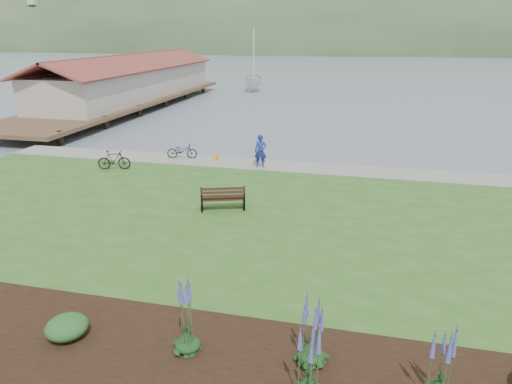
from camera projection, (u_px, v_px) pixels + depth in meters
ground at (254, 219)px, 19.64m from camera, size 600.00×600.00×0.00m
lawn at (242, 233)px, 17.74m from camera, size 34.00×20.00×0.40m
shoreline_path at (282, 166)px, 25.84m from camera, size 34.00×2.20×0.03m
garden_bed at (282, 384)px, 9.86m from camera, size 24.00×4.40×0.04m
far_hillside at (411, 53)px, 171.31m from camera, size 580.00×80.00×38.00m
pier_pavilion at (131, 81)px, 48.36m from camera, size 8.00×36.00×5.40m
park_bench at (223, 198)px, 19.31m from camera, size 1.99×1.30×1.15m
person at (261, 148)px, 25.28m from camera, size 0.86×0.66×2.18m
bicycle_a at (182, 151)px, 27.29m from camera, size 0.97×1.90×0.95m
bicycle_b at (114, 160)px, 25.10m from camera, size 0.98×1.86×1.07m
sailboat at (254, 91)px, 61.38m from camera, size 11.34×11.49×25.60m
pannier at (216, 158)px, 26.93m from camera, size 0.22×0.32×0.33m
echium_0 at (309, 366)px, 9.20m from camera, size 0.62×0.62×1.98m
echium_1 at (442, 368)px, 9.19m from camera, size 0.62×0.62×1.95m
echium_4 at (186, 314)px, 10.55m from camera, size 0.62×0.62×2.35m
echium_5 at (313, 333)px, 10.26m from camera, size 0.62×0.62×1.84m
shrub_0 at (67, 327)px, 11.30m from camera, size 1.05×1.05×0.52m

